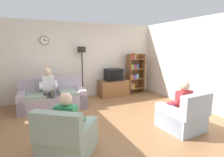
# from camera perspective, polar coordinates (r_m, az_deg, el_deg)

# --- Properties ---
(ground_plane) EXTENTS (12.00, 12.00, 0.00)m
(ground_plane) POSITION_cam_1_polar(r_m,az_deg,el_deg) (4.50, 0.44, -14.15)
(ground_plane) COLOR #8C603D
(back_wall_assembly) EXTENTS (6.20, 0.17, 2.70)m
(back_wall_assembly) POSITION_cam_1_polar(r_m,az_deg,el_deg) (6.62, -9.39, 5.75)
(back_wall_assembly) COLOR silver
(back_wall_assembly) RESTS_ON ground_plane
(right_wall) EXTENTS (0.12, 5.80, 2.70)m
(right_wall) POSITION_cam_1_polar(r_m,az_deg,el_deg) (5.93, 26.46, 4.27)
(right_wall) COLOR silver
(right_wall) RESTS_ON ground_plane
(couch) EXTENTS (1.94, 0.96, 0.90)m
(couch) POSITION_cam_1_polar(r_m,az_deg,el_deg) (5.71, -18.38, -5.97)
(couch) COLOR #A899A8
(couch) RESTS_ON ground_plane
(tv_stand) EXTENTS (1.10, 0.56, 0.59)m
(tv_stand) POSITION_cam_1_polar(r_m,az_deg,el_deg) (6.76, 0.43, -3.06)
(tv_stand) COLOR brown
(tv_stand) RESTS_ON ground_plane
(tv) EXTENTS (0.60, 0.49, 0.44)m
(tv) POSITION_cam_1_polar(r_m,az_deg,el_deg) (6.64, 0.53, 1.24)
(tv) COLOR black
(tv) RESTS_ON tv_stand
(bookshelf) EXTENTS (0.68, 0.36, 1.59)m
(bookshelf) POSITION_cam_1_polar(r_m,az_deg,el_deg) (7.18, 7.18, 1.85)
(bookshelf) COLOR brown
(bookshelf) RESTS_ON ground_plane
(floor_lamp) EXTENTS (0.28, 0.28, 1.85)m
(floor_lamp) POSITION_cam_1_polar(r_m,az_deg,el_deg) (6.29, -9.60, 6.41)
(floor_lamp) COLOR black
(floor_lamp) RESTS_ON ground_plane
(armchair_near_window) EXTENTS (1.17, 1.18, 0.90)m
(armchair_near_window) POSITION_cam_1_polar(r_m,az_deg,el_deg) (3.31, -14.10, -18.46)
(armchair_near_window) COLOR gray
(armchair_near_window) RESTS_ON ground_plane
(armchair_near_bookshelf) EXTENTS (0.86, 0.94, 0.90)m
(armchair_near_bookshelf) POSITION_cam_1_polar(r_m,az_deg,el_deg) (4.39, 21.57, -11.45)
(armchair_near_bookshelf) COLOR #9EADBC
(armchair_near_bookshelf) RESTS_ON ground_plane
(person_on_couch) EXTENTS (0.52, 0.55, 1.24)m
(person_on_couch) POSITION_cam_1_polar(r_m,az_deg,el_deg) (5.50, -19.66, -2.52)
(person_on_couch) COLOR silver
(person_on_couch) RESTS_ON ground_plane
(person_in_left_armchair) EXTENTS (0.62, 0.64, 1.12)m
(person_in_left_armchair) POSITION_cam_1_polar(r_m,az_deg,el_deg) (3.24, -13.64, -12.86)
(person_in_left_armchair) COLOR #338C59
(person_in_left_armchair) RESTS_ON ground_plane
(person_in_right_armchair) EXTENTS (0.53, 0.56, 1.12)m
(person_in_right_armchair) POSITION_cam_1_polar(r_m,az_deg,el_deg) (4.34, 20.94, -7.25)
(person_in_right_armchair) COLOR red
(person_in_right_armchair) RESTS_ON ground_plane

